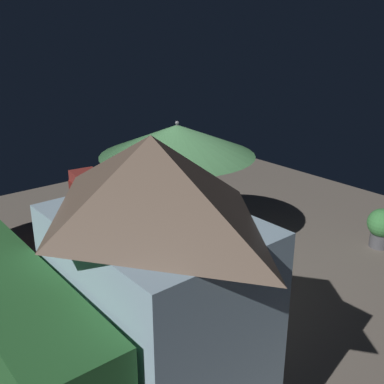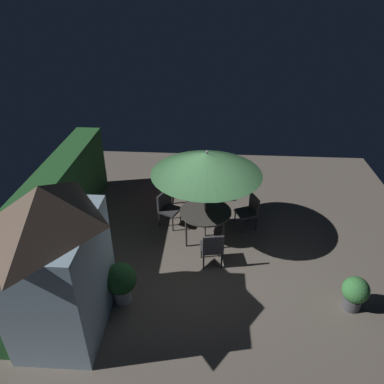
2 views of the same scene
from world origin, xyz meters
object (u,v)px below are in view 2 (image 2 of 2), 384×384
(chair_toward_hedge, at_px, (249,210))
(garden_shed, at_px, (56,261))
(potted_plant_by_grill, at_px, (355,292))
(patio_umbrella, at_px, (207,163))
(chair_far_side, at_px, (212,247))
(patio_table, at_px, (206,213))
(potted_plant_by_shed, at_px, (121,281))
(chair_near_shed, at_px, (167,207))
(bbq_grill, at_px, (180,173))

(chair_toward_hedge, bearing_deg, garden_shed, 133.06)
(potted_plant_by_grill, bearing_deg, patio_umbrella, 54.54)
(garden_shed, xyz_separation_m, chair_far_side, (1.76, -2.62, -0.99))
(patio_table, xyz_separation_m, potted_plant_by_grill, (-2.10, -2.95, -0.28))
(patio_table, distance_m, potted_plant_by_shed, 2.72)
(patio_umbrella, bearing_deg, chair_far_side, -170.13)
(chair_near_shed, relative_size, potted_plant_by_shed, 1.01)
(chair_toward_hedge, bearing_deg, chair_far_side, 149.31)
(patio_umbrella, relative_size, potted_plant_by_grill, 3.50)
(chair_near_shed, xyz_separation_m, chair_far_side, (-1.53, -1.19, 0.00))
(potted_plant_by_grill, bearing_deg, patio_table, 54.54)
(chair_near_shed, xyz_separation_m, potted_plant_by_shed, (-2.67, 0.57, 0.00))
(bbq_grill, bearing_deg, chair_far_side, -161.22)
(chair_near_shed, bearing_deg, potted_plant_by_grill, -122.89)
(garden_shed, height_order, potted_plant_by_shed, garden_shed)
(chair_far_side, distance_m, potted_plant_by_shed, 2.10)
(chair_far_side, height_order, potted_plant_by_shed, chair_far_side)
(chair_near_shed, xyz_separation_m, potted_plant_by_grill, (-2.56, -3.96, -0.12))
(chair_far_side, relative_size, potted_plant_by_grill, 1.24)
(garden_shed, distance_m, patio_table, 3.82)
(patio_table, relative_size, patio_umbrella, 0.49)
(chair_far_side, bearing_deg, potted_plant_by_shed, 123.02)
(patio_table, distance_m, patio_umbrella, 1.34)
(patio_umbrella, relative_size, chair_far_side, 2.82)
(patio_umbrella, relative_size, potted_plant_by_shed, 2.85)
(bbq_grill, distance_m, chair_near_shed, 1.36)
(patio_table, distance_m, chair_near_shed, 1.12)
(garden_shed, bearing_deg, patio_table, -40.61)
(garden_shed, bearing_deg, bbq_grill, -19.77)
(patio_umbrella, bearing_deg, potted_plant_by_shed, 144.64)
(patio_umbrella, height_order, bbq_grill, patio_umbrella)
(garden_shed, bearing_deg, chair_far_side, -56.07)
(chair_near_shed, height_order, potted_plant_by_grill, chair_near_shed)
(patio_umbrella, xyz_separation_m, chair_toward_hedge, (0.46, -1.10, -1.51))
(chair_toward_hedge, relative_size, potted_plant_by_grill, 1.24)
(patio_umbrella, distance_m, chair_far_side, 1.86)
(bbq_grill, bearing_deg, garden_shed, 160.23)
(patio_table, distance_m, chair_far_side, 1.10)
(garden_shed, relative_size, chair_far_side, 3.30)
(chair_far_side, bearing_deg, garden_shed, 123.93)
(patio_table, height_order, chair_toward_hedge, chair_toward_hedge)
(garden_shed, xyz_separation_m, potted_plant_by_shed, (0.62, -0.86, -0.99))
(potted_plant_by_shed, distance_m, potted_plant_by_grill, 4.53)
(patio_umbrella, height_order, chair_toward_hedge, patio_umbrella)
(patio_umbrella, xyz_separation_m, potted_plant_by_grill, (-2.10, -2.95, -1.62))
(bbq_grill, height_order, potted_plant_by_shed, bbq_grill)
(chair_toward_hedge, bearing_deg, chair_near_shed, 90.15)
(chair_far_side, distance_m, potted_plant_by_grill, 2.95)
(potted_plant_by_shed, bearing_deg, patio_table, -35.36)
(chair_far_side, xyz_separation_m, potted_plant_by_shed, (-1.14, 1.76, 0.00))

